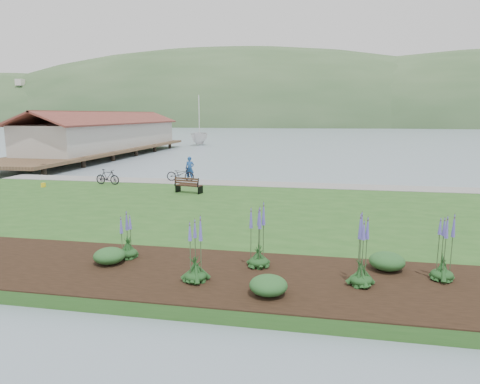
% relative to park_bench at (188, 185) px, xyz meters
% --- Properties ---
extents(ground, '(600.00, 600.00, 0.00)m').
position_rel_park_bench_xyz_m(ground, '(1.75, -2.82, -0.90)').
color(ground, gray).
rests_on(ground, ground).
extents(lawn, '(34.00, 20.00, 0.40)m').
position_rel_park_bench_xyz_m(lawn, '(1.75, -4.82, -0.70)').
color(lawn, '#25511C').
rests_on(lawn, ground).
extents(shoreline_path, '(34.00, 2.20, 0.03)m').
position_rel_park_bench_xyz_m(shoreline_path, '(1.75, 4.08, -0.48)').
color(shoreline_path, gray).
rests_on(shoreline_path, lawn).
extents(garden_bed, '(24.00, 4.40, 0.04)m').
position_rel_park_bench_xyz_m(garden_bed, '(4.75, -12.62, -0.48)').
color(garden_bed, black).
rests_on(garden_bed, lawn).
extents(far_hillside, '(580.00, 80.00, 38.00)m').
position_rel_park_bench_xyz_m(far_hillside, '(21.75, 167.18, -0.90)').
color(far_hillside, '#365630').
rests_on(far_hillside, ground).
extents(pier_pavilion, '(8.00, 36.00, 5.40)m').
position_rel_park_bench_xyz_m(pier_pavilion, '(-18.25, 24.70, 1.75)').
color(pier_pavilion, '#4C3826').
rests_on(pier_pavilion, ground).
extents(park_bench, '(1.71, 0.99, 1.00)m').
position_rel_park_bench_xyz_m(park_bench, '(0.00, 0.00, 0.00)').
color(park_bench, black).
rests_on(park_bench, lawn).
extents(person, '(0.78, 0.58, 2.02)m').
position_rel_park_bench_xyz_m(person, '(-1.36, 4.68, 0.51)').
color(person, '#1F498F').
rests_on(person, lawn).
extents(bicycle_a, '(0.79, 2.01, 1.03)m').
position_rel_park_bench_xyz_m(bicycle_a, '(-1.97, 4.38, 0.02)').
color(bicycle_a, black).
rests_on(bicycle_a, lawn).
extents(bicycle_b, '(0.58, 1.73, 1.03)m').
position_rel_park_bench_xyz_m(bicycle_b, '(-6.31, 2.05, 0.02)').
color(bicycle_b, black).
rests_on(bicycle_b, lawn).
extents(sailboat, '(10.07, 10.24, 25.99)m').
position_rel_park_bench_xyz_m(sailboat, '(-12.23, 44.51, -0.90)').
color(sailboat, silver).
rests_on(sailboat, ground).
extents(pannier, '(0.19, 0.27, 0.28)m').
position_rel_park_bench_xyz_m(pannier, '(-9.91, 0.27, -0.36)').
color(pannier, yellow).
rests_on(pannier, lawn).
extents(echium_0, '(0.62, 0.62, 2.02)m').
position_rel_park_bench_xyz_m(echium_0, '(4.45, -13.28, 0.30)').
color(echium_0, '#153B17').
rests_on(echium_0, garden_bed).
extents(echium_1, '(0.62, 0.62, 2.26)m').
position_rel_park_bench_xyz_m(echium_1, '(6.02, -11.79, 0.47)').
color(echium_1, '#153B17').
rests_on(echium_1, garden_bed).
extents(echium_2, '(0.62, 0.62, 2.13)m').
position_rel_park_bench_xyz_m(echium_2, '(8.98, -12.70, 0.41)').
color(echium_2, '#153B17').
rests_on(echium_2, garden_bed).
extents(echium_3, '(0.62, 0.62, 2.36)m').
position_rel_park_bench_xyz_m(echium_3, '(11.28, -11.85, 0.51)').
color(echium_3, '#153B17').
rests_on(echium_3, garden_bed).
extents(echium_4, '(0.62, 0.62, 1.74)m').
position_rel_park_bench_xyz_m(echium_4, '(1.69, -11.76, 0.18)').
color(echium_4, '#153B17').
rests_on(echium_4, garden_bed).
extents(shrub_0, '(0.99, 0.99, 0.49)m').
position_rel_park_bench_xyz_m(shrub_0, '(1.36, -12.38, -0.21)').
color(shrub_0, '#1E4C21').
rests_on(shrub_0, garden_bed).
extents(shrub_1, '(1.00, 1.00, 0.50)m').
position_rel_park_bench_xyz_m(shrub_1, '(6.57, -13.79, -0.20)').
color(shrub_1, '#1E4C21').
rests_on(shrub_1, garden_bed).
extents(shrub_2, '(1.06, 1.06, 0.53)m').
position_rel_park_bench_xyz_m(shrub_2, '(9.86, -11.31, -0.19)').
color(shrub_2, '#1E4C21').
rests_on(shrub_2, garden_bed).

